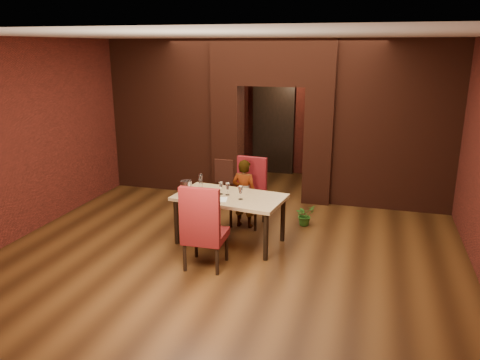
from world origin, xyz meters
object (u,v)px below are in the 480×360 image
at_px(water_bottle, 201,181).
at_px(wine_glass_a, 221,188).
at_px(person_seated, 244,193).
at_px(potted_plant, 305,215).
at_px(wine_bucket, 186,188).
at_px(wine_glass_c, 241,193).
at_px(dining_table, 230,219).
at_px(chair_near, 206,225).
at_px(wine_glass_b, 228,189).
at_px(chair_far, 248,193).

bearing_deg(water_bottle, wine_glass_a, -20.72).
height_order(person_seated, potted_plant, person_seated).
bearing_deg(potted_plant, wine_bucket, -144.71).
height_order(wine_glass_a, wine_glass_c, wine_glass_c).
relative_size(person_seated, water_bottle, 4.39).
bearing_deg(wine_bucket, dining_table, 10.89).
xyz_separation_m(wine_glass_c, potted_plant, (0.83, 1.21, -0.71)).
height_order(chair_near, person_seated, chair_near).
distance_m(wine_glass_b, water_bottle, 0.54).
xyz_separation_m(wine_bucket, potted_plant, (1.72, 1.22, -0.72)).
bearing_deg(wine_glass_c, water_bottle, 157.94).
bearing_deg(wine_glass_b, potted_plant, 44.44).
xyz_separation_m(wine_glass_c, water_bottle, (-0.77, 0.31, 0.03)).
bearing_deg(wine_glass_a, water_bottle, 159.28).
xyz_separation_m(wine_glass_c, wine_bucket, (-0.89, -0.00, 0.01)).
height_order(chair_far, chair_near, chair_near).
height_order(wine_glass_a, wine_bucket, wine_bucket).
xyz_separation_m(chair_far, water_bottle, (-0.62, -0.64, 0.34)).
xyz_separation_m(wine_glass_b, wine_glass_c, (0.26, -0.15, 0.01)).
relative_size(wine_glass_c, water_bottle, 0.76).
height_order(chair_near, wine_glass_a, chair_near).
distance_m(person_seated, wine_bucket, 1.16).
bearing_deg(potted_plant, dining_table, -133.75).
height_order(dining_table, wine_glass_b, wine_glass_b).
xyz_separation_m(chair_far, wine_glass_a, (-0.22, -0.80, 0.30)).
distance_m(dining_table, wine_glass_a, 0.52).
bearing_deg(water_bottle, potted_plant, 29.49).
xyz_separation_m(dining_table, wine_bucket, (-0.68, -0.13, 0.51)).
distance_m(wine_bucket, potted_plant, 2.23).
xyz_separation_m(chair_far, wine_glass_c, (0.15, -0.96, 0.30)).
height_order(wine_glass_b, water_bottle, water_bottle).
xyz_separation_m(dining_table, wine_glass_a, (-0.16, 0.03, 0.49)).
relative_size(person_seated, wine_bucket, 5.33).
xyz_separation_m(wine_glass_a, wine_glass_b, (0.11, -0.01, -0.00)).
bearing_deg(wine_glass_a, wine_glass_c, -23.48).
distance_m(chair_far, potted_plant, 1.09).
relative_size(dining_table, water_bottle, 6.13).
bearing_deg(wine_glass_a, chair_far, 74.48).
bearing_deg(water_bottle, person_seated, 43.35).
bearing_deg(water_bottle, wine_bucket, -111.45).
distance_m(wine_glass_a, wine_glass_b, 0.11).
bearing_deg(wine_glass_c, chair_near, -110.84).
relative_size(wine_bucket, potted_plant, 0.60).
bearing_deg(wine_bucket, chair_near, -51.78).
xyz_separation_m(dining_table, wine_glass_c, (0.21, -0.13, 0.50)).
bearing_deg(wine_glass_b, wine_glass_a, 174.89).
xyz_separation_m(dining_table, chair_far, (0.06, 0.83, 0.20)).
xyz_separation_m(wine_glass_b, wine_bucket, (-0.64, -0.15, 0.01)).
height_order(wine_glass_c, wine_bucket, wine_bucket).
bearing_deg(person_seated, dining_table, 94.28).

